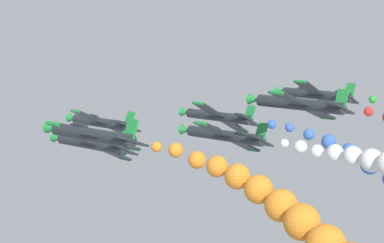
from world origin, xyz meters
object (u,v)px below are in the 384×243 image
object	(u,v)px
airplane_right_inner	(218,116)
airplane_trailing	(315,94)
airplane_right_outer	(91,134)
airplane_lead	(101,122)
airplane_left_outer	(224,135)
airplane_left_inner	(91,143)
airplane_high_slot	(298,104)

from	to	relation	value
airplane_right_inner	airplane_trailing	distance (m)	11.78
airplane_right_inner	airplane_right_outer	distance (m)	28.97
airplane_lead	airplane_left_outer	world-z (taller)	airplane_left_outer
airplane_left_inner	airplane_right_outer	bearing A→B (deg)	-132.10
airplane_high_slot	airplane_left_inner	bearing A→B (deg)	118.60
airplane_right_outer	airplane_trailing	bearing A→B (deg)	1.12
airplane_trailing	airplane_high_slot	xyz separation A→B (m)	(-18.26, -9.28, 1.68)
airplane_trailing	airplane_left_outer	bearing A→B (deg)	-177.58
airplane_left_inner	airplane_right_inner	world-z (taller)	airplane_right_inner
airplane_trailing	airplane_high_slot	size ratio (longest dim) A/B	1.00
airplane_left_outer	airplane_lead	bearing A→B (deg)	87.40
airplane_lead	airplane_left_inner	xyz separation A→B (m)	(-10.27, -9.51, 0.24)
airplane_left_inner	airplane_right_inner	xyz separation A→B (m)	(19.43, -0.36, 0.38)
airplane_lead	airplane_right_inner	world-z (taller)	airplane_right_inner
airplane_left_outer	airplane_right_outer	bearing A→B (deg)	179.75
airplane_high_slot	airplane_right_outer	bearing A→B (deg)	154.12
airplane_right_outer	airplane_high_slot	world-z (taller)	airplane_high_slot
airplane_trailing	airplane_high_slot	distance (m)	20.55
airplane_right_inner	airplane_left_outer	xyz separation A→B (m)	(-10.00, -8.69, 0.17)
airplane_lead	airplane_right_inner	size ratio (longest dim) A/B	1.00
airplane_right_inner	airplane_left_outer	size ratio (longest dim) A/B	1.00
airplane_lead	airplane_left_inner	distance (m)	14.00
airplane_right_inner	airplane_left_outer	distance (m)	13.25
airplane_right_inner	airplane_right_outer	xyz separation A→B (m)	(-27.53, -8.61, 2.66)
airplane_lead	airplane_left_inner	bearing A→B (deg)	-137.21
airplane_right_inner	airplane_left_outer	world-z (taller)	airplane_right_inner
airplane_right_outer	airplane_trailing	size ratio (longest dim) A/B	1.00
airplane_left_inner	airplane_left_outer	world-z (taller)	airplane_left_outer
airplane_right_inner	airplane_trailing	size ratio (longest dim) A/B	1.00
airplane_right_inner	airplane_trailing	xyz separation A→B (m)	(8.40, -7.91, 2.38)
airplane_right_outer	airplane_high_slot	size ratio (longest dim) A/B	1.00
airplane_left_outer	airplane_high_slot	xyz separation A→B (m)	(0.14, -8.50, 3.89)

